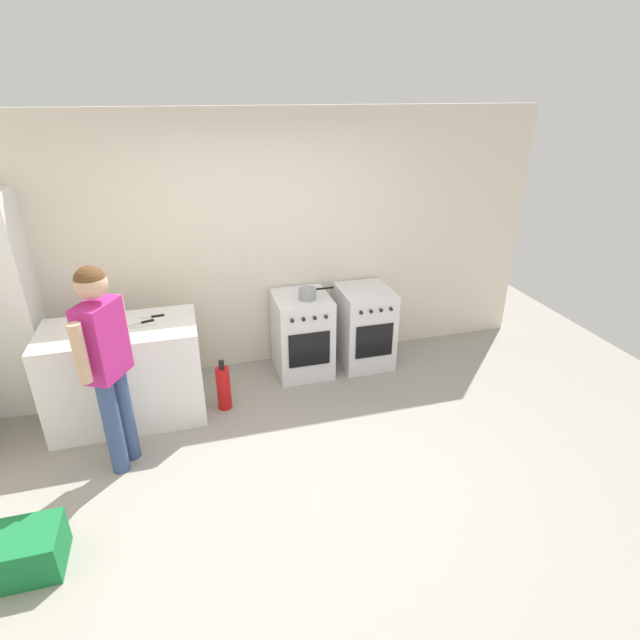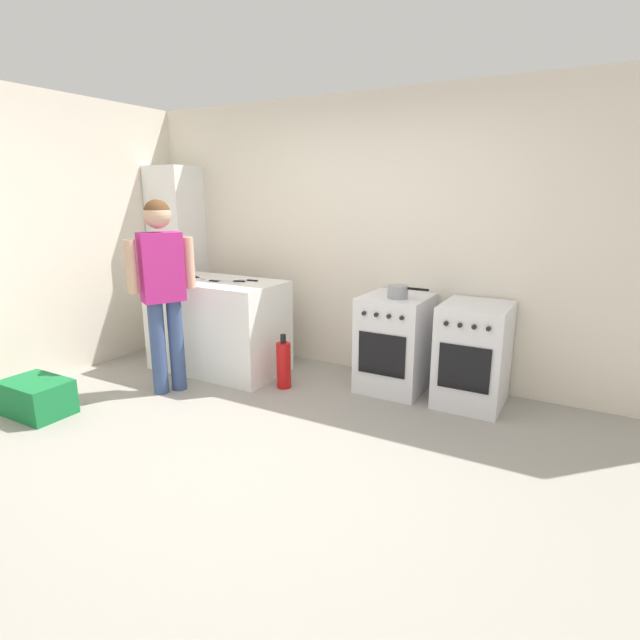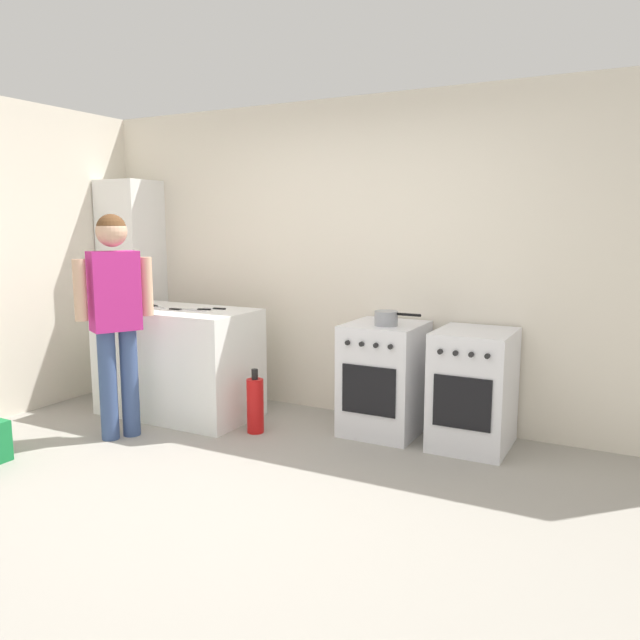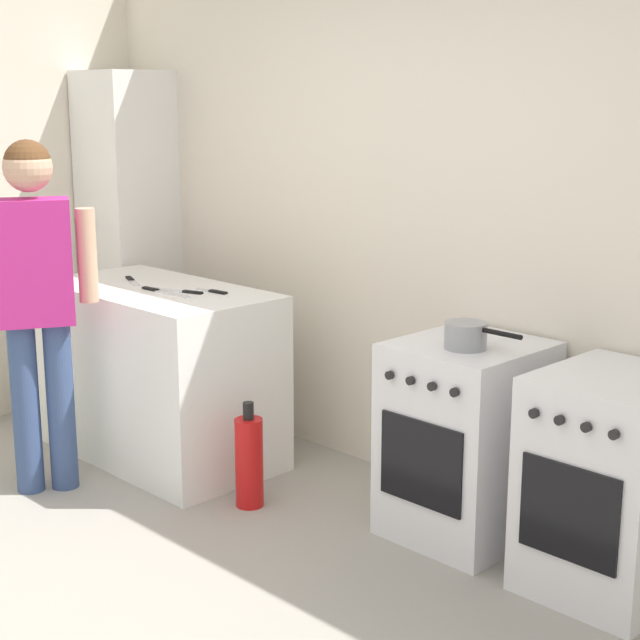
{
  "view_description": "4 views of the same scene",
  "coord_description": "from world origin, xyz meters",
  "px_view_note": "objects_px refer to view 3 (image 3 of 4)",
  "views": [
    {
      "loc": [
        -0.71,
        -2.92,
        2.75
      ],
      "look_at": [
        0.29,
        0.66,
        1.01
      ],
      "focal_mm": 28.0,
      "sensor_mm": 36.0,
      "label": 1
    },
    {
      "loc": [
        1.84,
        -2.45,
        1.71
      ],
      "look_at": [
        0.12,
        0.63,
        0.82
      ],
      "focal_mm": 28.0,
      "sensor_mm": 36.0,
      "label": 2
    },
    {
      "loc": [
        2.08,
        -2.77,
        1.59
      ],
      "look_at": [
        0.24,
        0.73,
        0.98
      ],
      "focal_mm": 35.0,
      "sensor_mm": 36.0,
      "label": 3
    },
    {
      "loc": [
        2.73,
        -1.65,
        1.86
      ],
      "look_at": [
        0.19,
        0.86,
        1.04
      ],
      "focal_mm": 55.0,
      "sensor_mm": 36.0,
      "label": 4
    }
  ],
  "objects_px": {
    "pot": "(387,318)",
    "knife_paring": "(216,308)",
    "knife_bread": "(186,310)",
    "oven_right": "(473,389)",
    "knife_utility": "(157,306)",
    "knife_chef": "(194,309)",
    "oven_left": "(384,378)",
    "fire_extinguisher": "(255,405)",
    "person": "(115,306)",
    "larder_cabinet": "(133,286)"
  },
  "relations": [
    {
      "from": "knife_utility",
      "to": "person",
      "type": "xyz_separation_m",
      "value": [
        0.22,
        -0.67,
        0.1
      ]
    },
    {
      "from": "larder_cabinet",
      "to": "oven_left",
      "type": "bearing_deg",
      "value": -2.21
    },
    {
      "from": "pot",
      "to": "knife_paring",
      "type": "height_order",
      "value": "pot"
    },
    {
      "from": "fire_extinguisher",
      "to": "knife_bread",
      "type": "bearing_deg",
      "value": 175.74
    },
    {
      "from": "oven_left",
      "to": "knife_bread",
      "type": "relative_size",
      "value": 2.42
    },
    {
      "from": "oven_right",
      "to": "knife_paring",
      "type": "distance_m",
      "value": 2.15
    },
    {
      "from": "oven_left",
      "to": "fire_extinguisher",
      "type": "height_order",
      "value": "oven_left"
    },
    {
      "from": "pot",
      "to": "knife_paring",
      "type": "xyz_separation_m",
      "value": [
        -1.45,
        -0.16,
        -0.0
      ]
    },
    {
      "from": "oven_right",
      "to": "larder_cabinet",
      "type": "relative_size",
      "value": 0.42
    },
    {
      "from": "knife_chef",
      "to": "oven_left",
      "type": "bearing_deg",
      "value": 13.11
    },
    {
      "from": "person",
      "to": "knife_paring",
      "type": "bearing_deg",
      "value": 68.88
    },
    {
      "from": "knife_bread",
      "to": "person",
      "type": "height_order",
      "value": "person"
    },
    {
      "from": "knife_paring",
      "to": "fire_extinguisher",
      "type": "height_order",
      "value": "knife_paring"
    },
    {
      "from": "oven_left",
      "to": "knife_paring",
      "type": "distance_m",
      "value": 1.5
    },
    {
      "from": "knife_chef",
      "to": "larder_cabinet",
      "type": "bearing_deg",
      "value": 157.59
    },
    {
      "from": "oven_left",
      "to": "knife_utility",
      "type": "height_order",
      "value": "knife_utility"
    },
    {
      "from": "knife_bread",
      "to": "larder_cabinet",
      "type": "distance_m",
      "value": 1.21
    },
    {
      "from": "knife_bread",
      "to": "person",
      "type": "distance_m",
      "value": 0.64
    },
    {
      "from": "pot",
      "to": "knife_chef",
      "type": "distance_m",
      "value": 1.6
    },
    {
      "from": "oven_right",
      "to": "knife_utility",
      "type": "height_order",
      "value": "knife_utility"
    },
    {
      "from": "oven_left",
      "to": "pot",
      "type": "distance_m",
      "value": 0.49
    },
    {
      "from": "knife_paring",
      "to": "knife_bread",
      "type": "relative_size",
      "value": 0.6
    },
    {
      "from": "oven_left",
      "to": "knife_bread",
      "type": "distance_m",
      "value": 1.69
    },
    {
      "from": "pot",
      "to": "knife_utility",
      "type": "bearing_deg",
      "value": -171.83
    },
    {
      "from": "knife_chef",
      "to": "knife_bread",
      "type": "xyz_separation_m",
      "value": [
        -0.03,
        -0.07,
        -0.0
      ]
    },
    {
      "from": "fire_extinguisher",
      "to": "oven_right",
      "type": "bearing_deg",
      "value": 17.09
    },
    {
      "from": "knife_paring",
      "to": "oven_left",
      "type": "bearing_deg",
      "value": 9.75
    },
    {
      "from": "pot",
      "to": "knife_bread",
      "type": "distance_m",
      "value": 1.64
    },
    {
      "from": "oven_left",
      "to": "pot",
      "type": "height_order",
      "value": "pot"
    },
    {
      "from": "oven_left",
      "to": "pot",
      "type": "relative_size",
      "value": 2.4
    },
    {
      "from": "knife_chef",
      "to": "knife_bread",
      "type": "height_order",
      "value": "same"
    },
    {
      "from": "oven_right",
      "to": "knife_chef",
      "type": "xyz_separation_m",
      "value": [
        -2.22,
        -0.36,
        0.48
      ]
    },
    {
      "from": "knife_utility",
      "to": "fire_extinguisher",
      "type": "height_order",
      "value": "knife_utility"
    },
    {
      "from": "oven_right",
      "to": "knife_bread",
      "type": "distance_m",
      "value": 2.34
    },
    {
      "from": "knife_chef",
      "to": "knife_paring",
      "type": "bearing_deg",
      "value": 40.97
    },
    {
      "from": "knife_utility",
      "to": "knife_paring",
      "type": "relative_size",
      "value": 1.15
    },
    {
      "from": "knife_bread",
      "to": "fire_extinguisher",
      "type": "xyz_separation_m",
      "value": [
        0.69,
        -0.05,
        -0.69
      ]
    },
    {
      "from": "knife_utility",
      "to": "fire_extinguisher",
      "type": "bearing_deg",
      "value": -5.95
    },
    {
      "from": "oven_left",
      "to": "larder_cabinet",
      "type": "distance_m",
      "value": 2.71
    },
    {
      "from": "knife_chef",
      "to": "person",
      "type": "relative_size",
      "value": 0.18
    },
    {
      "from": "knife_paring",
      "to": "knife_bread",
      "type": "distance_m",
      "value": 0.25
    },
    {
      "from": "oven_right",
      "to": "knife_chef",
      "type": "height_order",
      "value": "knife_chef"
    },
    {
      "from": "oven_left",
      "to": "knife_utility",
      "type": "xyz_separation_m",
      "value": [
        -1.93,
        -0.37,
        0.48
      ]
    },
    {
      "from": "oven_left",
      "to": "knife_chef",
      "type": "xyz_separation_m",
      "value": [
        -1.54,
        -0.36,
        0.48
      ]
    },
    {
      "from": "knife_utility",
      "to": "knife_bread",
      "type": "distance_m",
      "value": 0.37
    },
    {
      "from": "knife_chef",
      "to": "knife_paring",
      "type": "xyz_separation_m",
      "value": [
        0.13,
        0.12,
        0.0
      ]
    },
    {
      "from": "person",
      "to": "fire_extinguisher",
      "type": "bearing_deg",
      "value": 33.8
    },
    {
      "from": "person",
      "to": "fire_extinguisher",
      "type": "height_order",
      "value": "person"
    },
    {
      "from": "pot",
      "to": "fire_extinguisher",
      "type": "xyz_separation_m",
      "value": [
        -0.91,
        -0.39,
        -0.69
      ]
    },
    {
      "from": "knife_utility",
      "to": "fire_extinguisher",
      "type": "xyz_separation_m",
      "value": [
        1.06,
        -0.11,
        -0.69
      ]
    }
  ]
}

